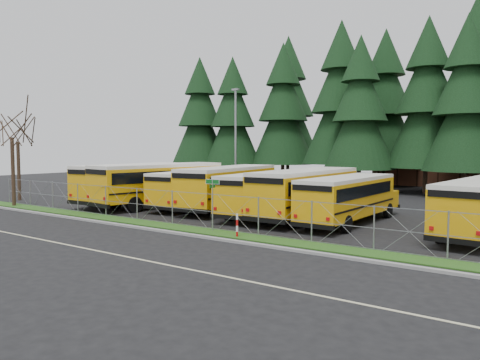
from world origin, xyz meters
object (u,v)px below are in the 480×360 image
(bus_1, at_px, (164,185))
(light_standard, at_px, (236,137))
(street_sign, at_px, (212,194))
(bus_5, at_px, (309,194))
(bus_0, at_px, (136,184))
(bus_4, at_px, (268,194))
(bus_6, at_px, (350,200))
(bus_2, at_px, (198,189))
(striped_bollard, at_px, (237,226))
(bus_3, at_px, (232,188))

(bus_1, relative_size, light_standard, 1.22)
(street_sign, bearing_deg, bus_5, 74.17)
(bus_0, distance_m, bus_4, 12.30)
(bus_1, relative_size, bus_6, 1.16)
(bus_1, bearing_deg, bus_0, -174.74)
(bus_0, bearing_deg, bus_5, -1.39)
(bus_4, height_order, light_standard, light_standard)
(bus_5, xyz_separation_m, street_sign, (-2.04, -7.20, 0.48))
(bus_2, bearing_deg, bus_0, -178.31)
(bus_6, bearing_deg, bus_1, -177.33)
(striped_bollard, bearing_deg, bus_2, 139.71)
(bus_5, bearing_deg, bus_4, -171.07)
(bus_1, height_order, street_sign, bus_1)
(bus_3, relative_size, bus_5, 1.01)
(bus_3, relative_size, light_standard, 1.17)
(bus_0, distance_m, bus_3, 8.68)
(bus_1, bearing_deg, bus_4, 10.30)
(street_sign, bearing_deg, bus_4, 96.45)
(bus_3, bearing_deg, bus_1, -171.84)
(bus_3, relative_size, bus_6, 1.12)
(bus_6, bearing_deg, bus_2, 178.35)
(bus_4, bearing_deg, street_sign, -89.61)
(bus_4, xyz_separation_m, striped_bollard, (2.79, -7.30, -0.82))
(bus_1, xyz_separation_m, light_standard, (-1.31, 11.15, 3.87))
(street_sign, height_order, light_standard, light_standard)
(bus_2, distance_m, bus_5, 9.28)
(bus_1, distance_m, bus_4, 9.09)
(striped_bollard, bearing_deg, bus_0, 155.24)
(bus_0, bearing_deg, light_standard, 75.69)
(bus_0, height_order, bus_2, bus_0)
(bus_3, xyz_separation_m, striped_bollard, (6.51, -8.33, -0.96))
(street_sign, bearing_deg, bus_0, 153.94)
(bus_1, height_order, bus_6, bus_1)
(bus_5, bearing_deg, street_sign, -106.35)
(bus_5, bearing_deg, bus_0, -177.43)
(bus_3, bearing_deg, bus_2, -177.57)
(bus_5, xyz_separation_m, light_standard, (-13.19, 10.21, 3.95))
(bus_3, bearing_deg, light_standard, 117.16)
(bus_3, bearing_deg, bus_0, -178.32)
(bus_2, bearing_deg, bus_5, -7.57)
(bus_1, relative_size, bus_2, 1.18)
(bus_1, height_order, bus_3, bus_1)
(bus_0, xyz_separation_m, bus_5, (15.10, 0.81, -0.03))
(bus_0, bearing_deg, street_sign, -30.54)
(bus_0, distance_m, street_sign, 14.54)
(bus_5, xyz_separation_m, striped_bollard, (-0.02, -7.77, -0.95))
(bus_1, distance_m, bus_2, 2.80)
(bus_2, relative_size, striped_bollard, 8.76)
(bus_0, distance_m, bus_5, 15.12)
(bus_5, distance_m, striped_bollard, 7.83)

